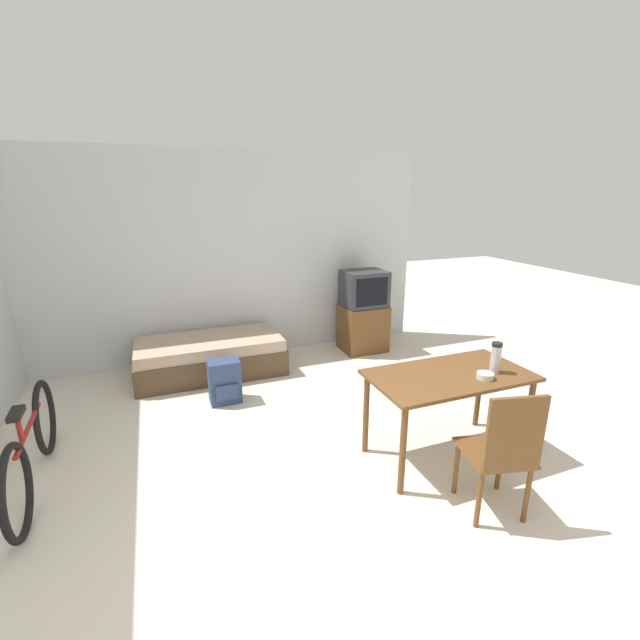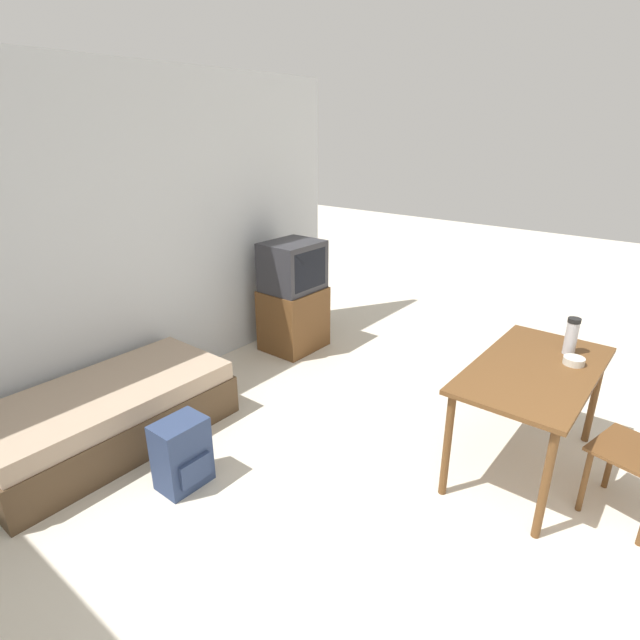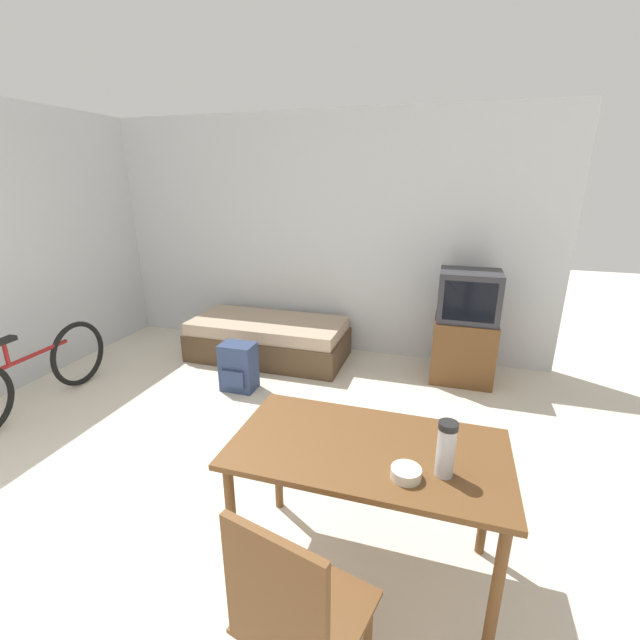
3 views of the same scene
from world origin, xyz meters
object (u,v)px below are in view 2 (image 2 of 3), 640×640
tv (293,298)px  backpack (182,454)px  dining_table (533,380)px  thermos_flask (572,334)px  daybed (109,415)px  mate_bowl (574,361)px

tv → backpack: 2.31m
dining_table → backpack: (-1.59, 1.67, -0.43)m
dining_table → thermos_flask: 0.44m
daybed → mate_bowl: 3.29m
thermos_flask → backpack: size_ratio=0.55×
mate_bowl → backpack: size_ratio=0.28×
thermos_flask → daybed: bearing=127.4°
mate_bowl → backpack: bearing=134.1°
daybed → dining_table: 3.02m
dining_table → backpack: 2.35m
thermos_flask → backpack: thermos_flask is taller
dining_table → daybed: bearing=123.2°
dining_table → thermos_flask: thermos_flask is taller
daybed → dining_table: (1.63, -2.50, 0.45)m
tv → dining_table: bearing=-101.3°
tv → mate_bowl: size_ratio=8.60×
tv → backpack: (-2.10, -0.89, -0.32)m
daybed → tv: size_ratio=1.55×
tv → mate_bowl: (-0.31, -2.74, 0.23)m
thermos_flask → tv: bearing=86.7°
tv → mate_bowl: tv is taller
dining_table → mate_bowl: 0.29m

